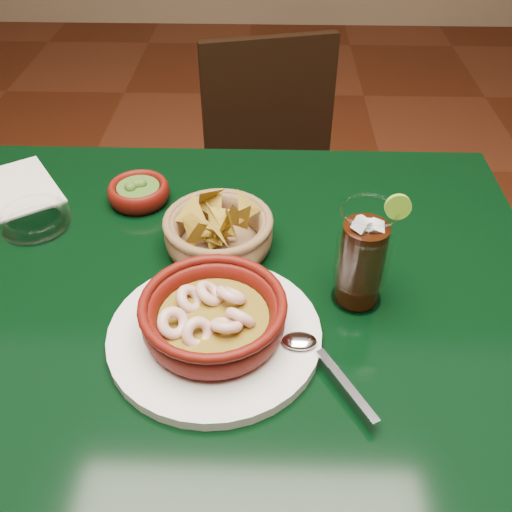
{
  "coord_description": "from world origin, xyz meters",
  "views": [
    {
      "loc": [
        0.16,
        -0.66,
        1.35
      ],
      "look_at": [
        0.14,
        -0.02,
        0.81
      ],
      "focal_mm": 40.0,
      "sensor_mm": 36.0,
      "label": 1
    }
  ],
  "objects_px": {
    "dining_table": "(174,319)",
    "cola_drink": "(362,257)",
    "chip_basket": "(219,232)",
    "shrimp_plate": "(214,321)",
    "dining_chair": "(277,186)"
  },
  "relations": [
    {
      "from": "dining_table",
      "to": "cola_drink",
      "type": "height_order",
      "value": "cola_drink"
    },
    {
      "from": "chip_basket",
      "to": "shrimp_plate",
      "type": "bearing_deg",
      "value": -87.06
    },
    {
      "from": "chip_basket",
      "to": "cola_drink",
      "type": "relative_size",
      "value": 1.13
    },
    {
      "from": "dining_chair",
      "to": "shrimp_plate",
      "type": "relative_size",
      "value": 2.36
    },
    {
      "from": "dining_table",
      "to": "cola_drink",
      "type": "relative_size",
      "value": 6.43
    },
    {
      "from": "dining_table",
      "to": "cola_drink",
      "type": "bearing_deg",
      "value": -8.37
    },
    {
      "from": "dining_chair",
      "to": "chip_basket",
      "type": "bearing_deg",
      "value": -99.17
    },
    {
      "from": "dining_chair",
      "to": "chip_basket",
      "type": "distance_m",
      "value": 0.71
    },
    {
      "from": "chip_basket",
      "to": "cola_drink",
      "type": "height_order",
      "value": "cola_drink"
    },
    {
      "from": "dining_table",
      "to": "chip_basket",
      "type": "distance_m",
      "value": 0.17
    },
    {
      "from": "chip_basket",
      "to": "dining_chair",
      "type": "bearing_deg",
      "value": 80.83
    },
    {
      "from": "dining_table",
      "to": "cola_drink",
      "type": "distance_m",
      "value": 0.35
    },
    {
      "from": "dining_table",
      "to": "chip_basket",
      "type": "xyz_separation_m",
      "value": [
        0.08,
        0.07,
        0.13
      ]
    },
    {
      "from": "dining_table",
      "to": "dining_chair",
      "type": "distance_m",
      "value": 0.75
    },
    {
      "from": "dining_chair",
      "to": "shrimp_plate",
      "type": "distance_m",
      "value": 0.9
    }
  ]
}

